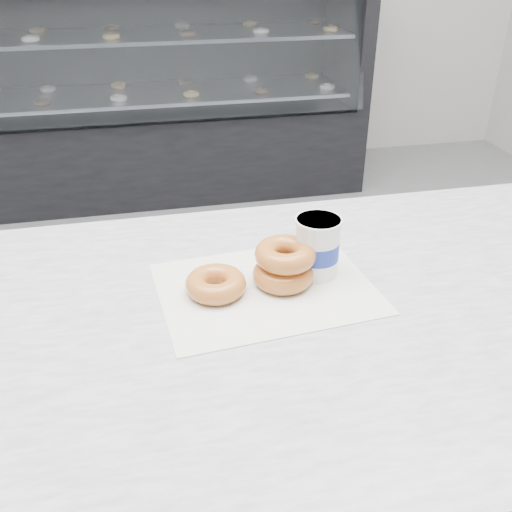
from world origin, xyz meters
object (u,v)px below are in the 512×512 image
Objects in this scene: counter at (248,509)px; donut_stack at (284,264)px; display_case at (155,108)px; coffee_cup at (317,247)px; donut_single at (216,284)px.

counter is 22.96× the size of donut_stack.
display_case is at bearing 91.72° from donut_stack.
counter is 2.72m from display_case.
donut_stack is at bearing 173.87° from coffee_cup.
donut_single is (-0.03, -2.65, 0.43)m from display_case.
display_case is 24.68× the size of donut_single.
display_case is at bearing 70.48° from coffee_cup.
counter is at bearing -64.69° from donut_single.
display_case is 2.68m from donut_stack.
counter is at bearing -90.00° from display_case.
donut_stack is at bearing 44.53° from counter.
donut_stack is (0.11, 0.01, 0.02)m from donut_single.
donut_stack is (0.08, 0.08, 0.48)m from counter.
display_case is 23.33× the size of coffee_cup.
display_case reaches higher than counter.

